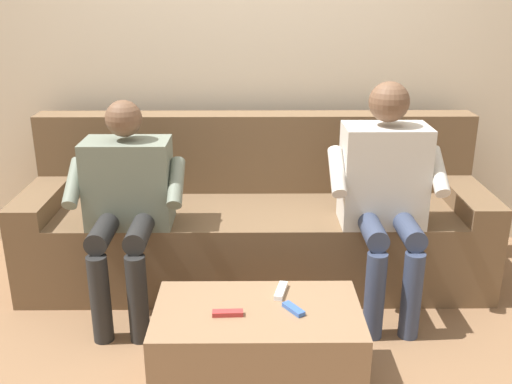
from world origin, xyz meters
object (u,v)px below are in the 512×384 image
object	(u,v)px
person_right_seated	(126,195)
remote_red	(228,313)
remote_blue	(293,309)
person_left_seated	(385,185)
remote_white	(281,291)
coffee_table	(258,348)
couch	(256,222)

from	to	relation	value
person_right_seated	remote_red	xyz separation A→B (m)	(-0.54, 0.73, -0.25)
person_right_seated	remote_blue	world-z (taller)	person_right_seated
person_left_seated	remote_white	world-z (taller)	person_left_seated
person_right_seated	remote_white	xyz separation A→B (m)	(-0.77, 0.55, -0.25)
coffee_table	person_left_seated	xyz separation A→B (m)	(-0.66, -0.70, 0.50)
couch	remote_red	xyz separation A→B (m)	(0.12, 1.12, 0.07)
person_left_seated	remote_blue	size ratio (longest dim) A/B	10.69
coffee_table	person_right_seated	size ratio (longest dim) A/B	0.78
remote_blue	person_right_seated	bearing A→B (deg)	15.00
couch	person_left_seated	size ratio (longest dim) A/B	2.17
coffee_table	person_left_seated	distance (m)	1.09
coffee_table	person_left_seated	bearing A→B (deg)	-133.50
person_right_seated	remote_white	size ratio (longest dim) A/B	7.89
person_left_seated	remote_blue	distance (m)	0.93
couch	person_left_seated	bearing A→B (deg)	150.68
person_right_seated	remote_white	distance (m)	0.98
remote_blue	coffee_table	bearing A→B (deg)	49.86
coffee_table	person_right_seated	world-z (taller)	person_right_seated
couch	coffee_table	world-z (taller)	couch
couch	remote_red	size ratio (longest dim) A/B	20.82
coffee_table	person_right_seated	distance (m)	1.05
remote_red	remote_blue	xyz separation A→B (m)	(-0.27, -0.03, -0.00)
person_left_seated	remote_red	distance (m)	1.12
person_left_seated	remote_red	bearing A→B (deg)	43.49
remote_red	remote_white	distance (m)	0.29
person_left_seated	remote_red	world-z (taller)	person_left_seated
remote_white	remote_red	bearing A→B (deg)	141.94
person_right_seated	remote_blue	size ratio (longest dim) A/B	9.88
couch	remote_blue	xyz separation A→B (m)	(-0.15, 1.09, 0.07)
person_left_seated	person_right_seated	bearing A→B (deg)	0.70
remote_white	remote_blue	size ratio (longest dim) A/B	1.25
remote_white	person_left_seated	bearing A→B (deg)	-31.27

